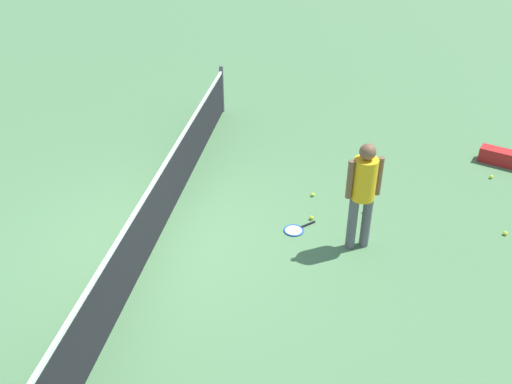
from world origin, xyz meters
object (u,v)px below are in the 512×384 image
at_px(tennis_ball_near_player, 505,233).
at_px(tennis_ball_stray_left, 491,177).
at_px(player_near_side, 363,188).
at_px(tennis_ball_by_net, 311,218).
at_px(tennis_ball_stray_right, 365,211).
at_px(tennis_racket_near_player, 295,230).
at_px(equipment_bag, 504,158).
at_px(tennis_ball_baseline, 313,195).

relative_size(tennis_ball_near_player, tennis_ball_stray_left, 1.00).
height_order(player_near_side, tennis_ball_stray_left, player_near_side).
xyz_separation_m(tennis_ball_by_net, tennis_ball_stray_right, (0.31, -0.85, 0.00)).
distance_m(tennis_racket_near_player, tennis_ball_stray_right, 1.26).
relative_size(tennis_ball_stray_right, equipment_bag, 0.08).
distance_m(tennis_ball_near_player, tennis_ball_stray_right, 2.16).
height_order(player_near_side, tennis_ball_by_net, player_near_side).
xyz_separation_m(player_near_side, tennis_racket_near_player, (0.26, 0.94, -1.00)).
relative_size(tennis_ball_baseline, tennis_ball_stray_right, 1.00).
bearing_deg(player_near_side, tennis_ball_baseline, 29.14).
bearing_deg(tennis_ball_stray_right, tennis_racket_near_player, 121.02).
height_order(tennis_ball_stray_right, equipment_bag, equipment_bag).
distance_m(tennis_ball_by_net, tennis_ball_baseline, 0.71).
bearing_deg(tennis_ball_baseline, player_near_side, -150.86).
bearing_deg(equipment_bag, tennis_ball_by_net, 124.48).
relative_size(tennis_racket_near_player, equipment_bag, 0.65).
bearing_deg(tennis_ball_stray_right, player_near_side, 171.27).
xyz_separation_m(tennis_ball_by_net, tennis_ball_baseline, (0.71, 0.02, 0.00)).
height_order(tennis_racket_near_player, equipment_bag, equipment_bag).
distance_m(player_near_side, tennis_ball_stray_left, 3.57).
xyz_separation_m(player_near_side, tennis_ball_stray_right, (0.91, -0.14, -0.98)).
distance_m(tennis_ball_stray_right, equipment_bag, 3.36).
xyz_separation_m(tennis_ball_stray_left, tennis_ball_stray_right, (-1.49, 2.31, 0.00)).
bearing_deg(tennis_ball_stray_right, tennis_ball_baseline, 65.42).
relative_size(player_near_side, tennis_ball_baseline, 25.76).
relative_size(player_near_side, tennis_racket_near_player, 3.12).
relative_size(tennis_racket_near_player, tennis_ball_near_player, 8.26).
bearing_deg(player_near_side, tennis_racket_near_player, 74.63).
relative_size(player_near_side, tennis_ball_near_player, 25.76).
xyz_separation_m(tennis_racket_near_player, tennis_ball_near_player, (0.35, -3.22, 0.02)).
bearing_deg(player_near_side, equipment_bag, -42.86).
distance_m(tennis_ball_near_player, tennis_ball_by_net, 2.98).
distance_m(tennis_ball_stray_left, tennis_ball_stray_right, 2.75).
bearing_deg(tennis_ball_near_player, equipment_bag, -11.95).
bearing_deg(tennis_racket_near_player, player_near_side, -105.37).
relative_size(tennis_racket_near_player, tennis_ball_stray_left, 8.26).
height_order(tennis_ball_stray_left, equipment_bag, equipment_bag).
xyz_separation_m(player_near_side, tennis_ball_near_player, (0.61, -2.27, -0.98)).
relative_size(tennis_ball_by_net, tennis_ball_stray_right, 1.00).
bearing_deg(tennis_ball_stray_left, equipment_bag, -29.07).
height_order(tennis_ball_near_player, tennis_ball_stray_left, same).
distance_m(player_near_side, tennis_ball_by_net, 1.35).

